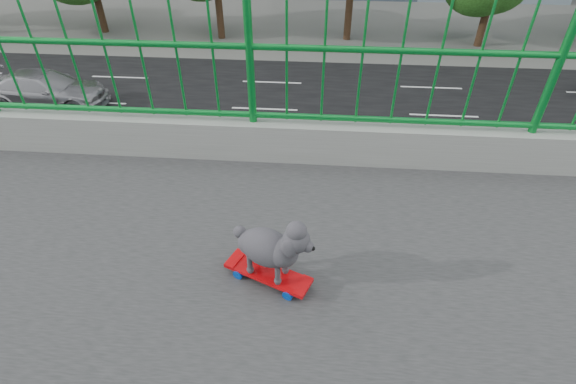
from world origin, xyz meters
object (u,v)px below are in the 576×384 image
at_px(poodle, 271,246).
at_px(car_1, 366,192).
at_px(skateboard, 268,274).
at_px(car_3, 46,90).
at_px(car_5, 215,261).

distance_m(poodle, car_1, 11.31).
distance_m(skateboard, car_1, 11.18).
relative_size(poodle, car_3, 0.08).
relative_size(poodle, car_5, 0.10).
distance_m(car_1, car_3, 15.32).
bearing_deg(car_3, skateboard, -141.89).
bearing_deg(car_5, car_3, -134.25).
bearing_deg(skateboard, poodle, 90.00).
xyz_separation_m(skateboard, car_1, (-9.05, 1.81, -6.31)).
relative_size(skateboard, car_1, 0.11).
height_order(car_1, car_5, car_1).
relative_size(car_1, car_3, 0.82).
distance_m(poodle, car_3, 20.70).
xyz_separation_m(poodle, car_3, (-15.46, -12.14, -6.48)).
distance_m(car_1, car_5, 5.17).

